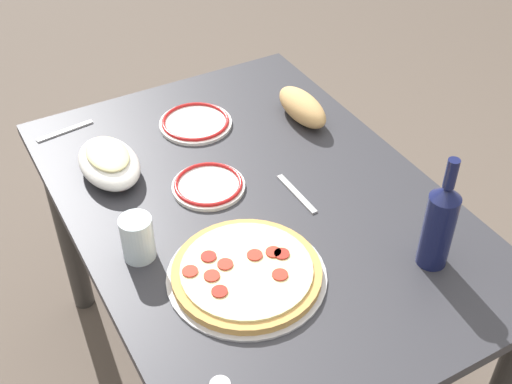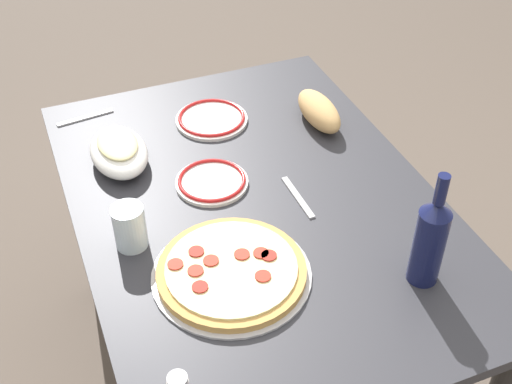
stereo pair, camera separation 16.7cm
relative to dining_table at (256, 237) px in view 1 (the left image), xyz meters
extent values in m
plane|color=brown|center=(0.00, 0.00, -0.63)|extent=(8.00, 8.00, 0.00)
cube|color=#2D2D33|center=(0.00, 0.00, 0.11)|extent=(1.28, 0.89, 0.03)
cylinder|color=#33302D|center=(0.58, -0.39, -0.27)|extent=(0.07, 0.07, 0.72)
cylinder|color=#33302D|center=(0.58, 0.39, -0.27)|extent=(0.07, 0.07, 0.72)
cylinder|color=#B7B7BC|center=(-0.22, 0.15, 0.13)|extent=(0.36, 0.36, 0.01)
cylinder|color=tan|center=(-0.22, 0.15, 0.14)|extent=(0.34, 0.34, 0.02)
cylinder|color=beige|center=(-0.22, 0.15, 0.15)|extent=(0.30, 0.30, 0.01)
cylinder|color=#B22D1E|center=(-0.21, 0.07, 0.16)|extent=(0.04, 0.04, 0.00)
cylinder|color=maroon|center=(-0.22, 0.06, 0.16)|extent=(0.04, 0.04, 0.00)
cylinder|color=maroon|center=(-0.25, 0.23, 0.16)|extent=(0.04, 0.04, 0.00)
cylinder|color=#B22D1E|center=(-0.20, 0.22, 0.16)|extent=(0.04, 0.04, 0.00)
cylinder|color=#B22D1E|center=(-0.17, 0.26, 0.16)|extent=(0.04, 0.04, 0.00)
cylinder|color=#B22D1E|center=(-0.27, 0.09, 0.16)|extent=(0.04, 0.04, 0.00)
cylinder|color=#B22D1E|center=(-0.19, 0.11, 0.16)|extent=(0.04, 0.04, 0.00)
cylinder|color=#B22D1E|center=(-0.19, 0.18, 0.16)|extent=(0.04, 0.04, 0.00)
cylinder|color=maroon|center=(-0.15, 0.20, 0.16)|extent=(0.04, 0.04, 0.00)
ellipsoid|color=white|center=(0.29, 0.28, 0.16)|extent=(0.24, 0.15, 0.07)
ellipsoid|color=#AD2819|center=(0.29, 0.28, 0.17)|extent=(0.20, 0.12, 0.03)
ellipsoid|color=beige|center=(0.29, 0.28, 0.19)|extent=(0.17, 0.10, 0.02)
cylinder|color=#141942|center=(-0.38, -0.25, 0.22)|extent=(0.07, 0.07, 0.19)
cone|color=#141942|center=(-0.38, -0.25, 0.33)|extent=(0.07, 0.07, 0.03)
cylinder|color=#141942|center=(-0.38, -0.25, 0.38)|extent=(0.03, 0.03, 0.07)
cylinder|color=silver|center=(-0.04, 0.33, 0.18)|extent=(0.08, 0.08, 0.11)
cylinder|color=white|center=(0.11, 0.08, 0.13)|extent=(0.19, 0.19, 0.01)
torus|color=red|center=(0.11, 0.08, 0.14)|extent=(0.18, 0.18, 0.01)
cylinder|color=white|center=(0.38, -0.01, 0.13)|extent=(0.21, 0.21, 0.01)
torus|color=red|center=(0.38, -0.01, 0.14)|extent=(0.20, 0.20, 0.01)
ellipsoid|color=tan|center=(0.26, -0.30, 0.17)|extent=(0.21, 0.09, 0.08)
cube|color=#B7B7BC|center=(-0.03, -0.10, 0.13)|extent=(0.17, 0.02, 0.00)
cube|color=#B7B7BC|center=(0.54, 0.33, 0.13)|extent=(0.04, 0.17, 0.00)
camera|label=1|loc=(-1.12, 0.63, 1.23)|focal=46.94mm
camera|label=2|loc=(-1.19, 0.47, 1.23)|focal=46.94mm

